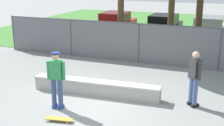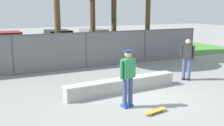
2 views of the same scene
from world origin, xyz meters
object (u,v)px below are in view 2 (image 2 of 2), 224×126
object	(u,v)px
car_red	(8,44)
skateboarder	(128,76)
car_black	(58,41)
bystander	(187,58)
concrete_ledge	(123,85)
skateboard	(155,111)
car_white	(93,39)

from	to	relation	value
car_red	skateboarder	bearing A→B (deg)	-77.77
car_black	bystander	distance (m)	10.48
concrete_ledge	skateboarder	distance (m)	1.81
skateboarder	car_black	world-z (taller)	skateboarder
concrete_ledge	skateboarder	world-z (taller)	skateboarder
skateboard	car_white	world-z (taller)	car_white
concrete_ledge	bystander	bearing A→B (deg)	4.38
concrete_ledge	bystander	size ratio (longest dim) A/B	2.56
car_white	bystander	size ratio (longest dim) A/B	2.32
car_white	bystander	distance (m)	10.02
skateboard	bystander	size ratio (longest dim) A/B	0.45
skateboarder	car_white	bearing A→B (deg)	73.19
concrete_ledge	skateboarder	bearing A→B (deg)	-112.93
skateboard	car_black	distance (m)	12.57
skateboard	car_black	world-z (taller)	car_black
skateboarder	concrete_ledge	bearing A→B (deg)	67.07
skateboard	bystander	bearing A→B (deg)	36.50
car_red	car_black	distance (m)	3.36
skateboarder	car_white	xyz separation A→B (m)	(3.56, 11.77, -0.19)
concrete_ledge	skateboard	distance (m)	2.31
skateboard	car_white	size ratio (longest dim) A/B	0.20
car_black	car_white	bearing A→B (deg)	0.44
concrete_ledge	car_white	bearing A→B (deg)	74.13
car_red	car_black	size ratio (longest dim) A/B	1.00
car_red	bystander	distance (m)	12.00
skateboarder	car_white	world-z (taller)	skateboarder
skateboarder	bystander	xyz separation A→B (m)	(3.97, 1.76, -0.02)
concrete_ledge	car_red	xyz separation A→B (m)	(-3.20, 10.32, 0.58)
concrete_ledge	bystander	world-z (taller)	bystander
concrete_ledge	car_red	bearing A→B (deg)	107.25
car_black	bystander	size ratio (longest dim) A/B	2.32
skateboard	car_red	bearing A→B (deg)	103.73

